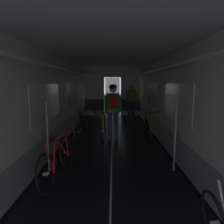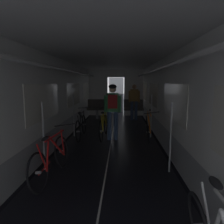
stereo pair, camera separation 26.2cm
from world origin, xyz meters
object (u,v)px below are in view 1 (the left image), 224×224
Objects in this scene: bench_seat_far_right at (131,107)px; bicycle_black at (81,126)px; person_cyclist_aisle at (113,106)px; bicycle_red at (57,159)px; bicycle_yellow_in_aisle at (104,126)px; bench_seat_far_left at (94,107)px; person_standing_near_bench at (131,100)px; bicycle_orange at (148,126)px.

bench_seat_far_right is 0.58× the size of bicycle_black.
bench_seat_far_right is at bearing 77.09° from person_cyclist_aisle.
bicycle_yellow_in_aisle is at bearing 75.53° from bicycle_red.
bench_seat_far_right is at bearing 62.14° from bicycle_black.
bench_seat_far_left is 6.33m from bicycle_red.
bicycle_black is 1.25m from person_cyclist_aisle.
person_standing_near_bench is at bearing 75.67° from person_cyclist_aisle.
bicycle_orange is (2.05, -3.53, -0.19)m from bench_seat_far_left.
bench_seat_far_left is 0.57× the size of person_cyclist_aisle.
person_standing_near_bench reaches higher than bicycle_orange.
person_standing_near_bench reaches higher than bicycle_black.
bicycle_orange is (0.25, -3.53, -0.19)m from bench_seat_far_right.
bicycle_red is at bearing -104.47° from bicycle_yellow_in_aisle.
bench_seat_far_right is 6.61m from bicycle_red.
person_cyclist_aisle is at bearing -104.33° from person_standing_near_bench.
bicycle_red is 1.01× the size of person_standing_near_bench.
bicycle_yellow_in_aisle is at bearing 138.72° from person_cyclist_aisle.
bicycle_black is at bearing 89.85° from bicycle_red.
person_standing_near_bench is (1.89, 3.19, 0.59)m from bicycle_black.
bicycle_black is (-0.09, -3.57, -0.18)m from bench_seat_far_left.
bicycle_yellow_in_aisle is at bearing 179.04° from bicycle_orange.
bicycle_red is 1.00× the size of bicycle_black.
bicycle_black is at bearing -178.96° from bicycle_orange.
bicycle_red is 3.53m from bicycle_orange.
person_cyclist_aisle reaches higher than bicycle_red.
bicycle_red is (-1.89, -6.33, -0.19)m from bench_seat_far_right.
bench_seat_far_right is 3.70m from bicycle_yellow_in_aisle.
person_standing_near_bench is at bearing -89.59° from bench_seat_far_right.
bicycle_red reaches higher than bicycle_yellow_in_aisle.
person_standing_near_bench is (1.90, 5.95, 0.60)m from bicycle_red.
person_cyclist_aisle is 3.50m from person_standing_near_bench.
bicycle_orange is 2.14m from bicycle_black.
person_standing_near_bench reaches higher than bicycle_red.
bench_seat_far_left is 4.09m from bicycle_orange.
bicycle_red is at bearing -106.66° from bench_seat_far_right.
bench_seat_far_right is 0.58× the size of bicycle_red.
bicycle_orange is at bearing -85.89° from bench_seat_far_right.
bench_seat_far_right is 0.58× the size of bicycle_yellow_in_aisle.
bench_seat_far_left is at bearing 120.19° from bicycle_orange.
bicycle_black is (-2.14, -0.04, 0.00)m from bicycle_orange.
person_cyclist_aisle reaches higher than bicycle_orange.
bench_seat_far_left is at bearing 103.93° from person_cyclist_aisle.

